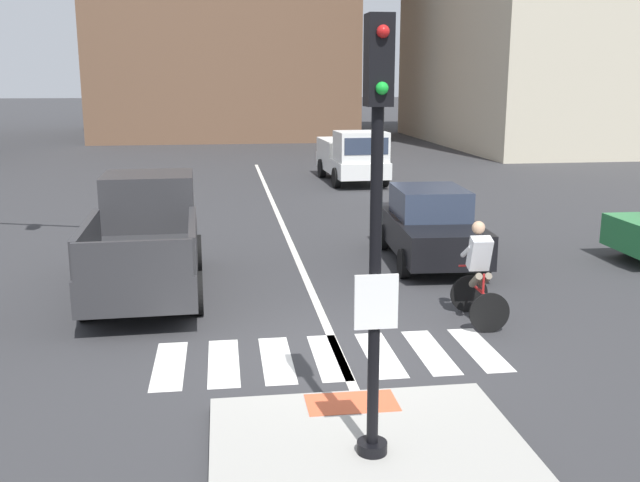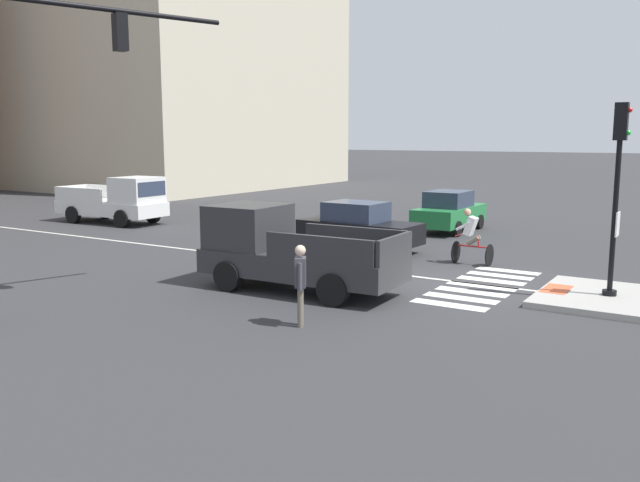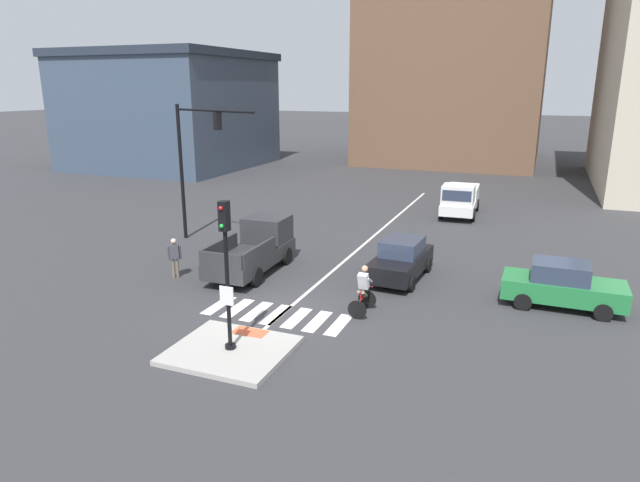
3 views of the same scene
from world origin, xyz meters
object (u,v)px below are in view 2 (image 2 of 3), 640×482
Objects in this scene: pickup_truck_white_eastbound_distant at (119,202)px; pickup_truck_charcoal_westbound_near at (285,251)px; car_green_cross_right at (449,211)px; pedestrian_at_curb_left at (300,279)px; cyclist at (471,236)px; car_black_eastbound_mid at (359,227)px; traffic_light_mast at (32,104)px; signal_pole at (617,181)px.

pickup_truck_charcoal_westbound_near is (-6.56, -13.50, 0.00)m from pickup_truck_white_eastbound_distant.
pickup_truck_charcoal_westbound_near is (-12.02, -0.32, 0.17)m from car_green_cross_right.
car_green_cross_right is 14.81m from pedestrian_at_curb_left.
cyclist is at bearing -93.19° from pickup_truck_white_eastbound_distant.
car_black_eastbound_mid is 0.81× the size of pickup_truck_white_eastbound_distant.
pedestrian_at_curb_left reaches higher than car_green_cross_right.
traffic_light_mast is at bearing 149.39° from pickup_truck_charcoal_westbound_near.
traffic_light_mast is 1.31× the size of pickup_truck_white_eastbound_distant.
cyclist is (5.65, -2.83, -0.11)m from pickup_truck_charcoal_westbound_near.
cyclist is at bearing -94.85° from car_black_eastbound_mid.
pickup_truck_white_eastbound_distant is 15.01m from pickup_truck_charcoal_westbound_near.
pickup_truck_white_eastbound_distant is (11.41, 10.63, -3.49)m from traffic_light_mast.
cyclist reaches higher than pedestrian_at_curb_left.
pickup_truck_white_eastbound_distant is at bearing 112.51° from car_green_cross_right.
pickup_truck_white_eastbound_distant is (0.57, 12.31, 0.17)m from car_black_eastbound_mid.
pickup_truck_charcoal_westbound_near is (4.85, -2.87, -3.49)m from traffic_light_mast.
traffic_light_mast is at bearing 171.40° from car_green_cross_right.
cyclist is (2.71, 4.33, -1.94)m from signal_pole.
traffic_light_mast reaches higher than cyclist.
pickup_truck_white_eastbound_distant is at bearing 42.98° from traffic_light_mast.
traffic_light_mast is at bearing 151.51° from cyclist.
car_black_eastbound_mid is 2.49× the size of cyclist.
traffic_light_mast reaches higher than pickup_truck_charcoal_westbound_near.
pickup_truck_charcoal_westbound_near reaches higher than car_black_eastbound_mid.
signal_pole is 12.81m from traffic_light_mast.
pickup_truck_charcoal_westbound_near is 3.07× the size of cyclist.
pickup_truck_white_eastbound_distant is 1.00× the size of pickup_truck_charcoal_westbound_near.
pickup_truck_charcoal_westbound_near is 3.38m from pedestrian_at_curb_left.
traffic_light_mast is 6.54m from pedestrian_at_curb_left.
car_green_cross_right is at bearing -8.60° from traffic_light_mast.
car_black_eastbound_mid is at bearing 85.15° from cyclist.
traffic_light_mast is at bearing 114.21° from pedestrian_at_curb_left.
cyclist is (10.50, -5.70, -3.59)m from traffic_light_mast.
cyclist reaches higher than car_black_eastbound_mid.
pickup_truck_white_eastbound_distant is (3.62, 20.66, -1.83)m from signal_pole.
car_green_cross_right and car_black_eastbound_mid have the same top height.
signal_pole reaches higher than pedestrian_at_curb_left.
pickup_truck_white_eastbound_distant is (-5.46, 13.18, 0.17)m from car_green_cross_right.
traffic_light_mast is 4.05× the size of pedestrian_at_curb_left.
traffic_light_mast is 15.98m from pickup_truck_white_eastbound_distant.
pickup_truck_charcoal_westbound_near is (-2.94, 7.16, -1.83)m from signal_pole.
car_black_eastbound_mid is (3.05, 8.35, -2.00)m from signal_pole.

